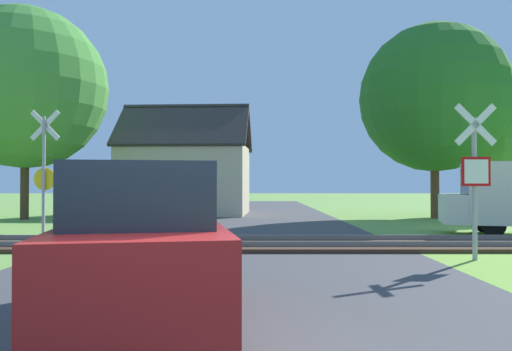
{
  "coord_description": "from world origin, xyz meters",
  "views": [
    {
      "loc": [
        0.49,
        -3.63,
        1.57
      ],
      "look_at": [
        0.5,
        9.87,
        1.8
      ],
      "focal_mm": 35.0,
      "sensor_mm": 36.0,
      "label": 1
    }
  ],
  "objects_px": {
    "house": "(186,177)",
    "tree_far": "(494,130)",
    "stop_sign_near": "(474,173)",
    "parked_car": "(143,244)",
    "tree_left": "(25,88)",
    "tree_right": "(434,98)",
    "crossing_sign_far": "(44,168)"
  },
  "relations": [
    {
      "from": "house",
      "to": "tree_far",
      "type": "xyz_separation_m",
      "value": [
        15.48,
        -1.38,
        2.31
      ]
    },
    {
      "from": "tree_left",
      "to": "crossing_sign_far",
      "type": "bearing_deg",
      "value": -61.9
    },
    {
      "from": "tree_right",
      "to": "tree_far",
      "type": "height_order",
      "value": "tree_right"
    },
    {
      "from": "stop_sign_near",
      "to": "tree_far",
      "type": "distance_m",
      "value": 16.32
    },
    {
      "from": "crossing_sign_far",
      "to": "tree_right",
      "type": "bearing_deg",
      "value": 36.27
    },
    {
      "from": "crossing_sign_far",
      "to": "parked_car",
      "type": "bearing_deg",
      "value": -56.18
    },
    {
      "from": "stop_sign_near",
      "to": "crossing_sign_far",
      "type": "relative_size",
      "value": 0.88
    },
    {
      "from": "house",
      "to": "tree_left",
      "type": "bearing_deg",
      "value": -145.69
    },
    {
      "from": "parked_car",
      "to": "house",
      "type": "bearing_deg",
      "value": 86.58
    },
    {
      "from": "tree_right",
      "to": "parked_car",
      "type": "relative_size",
      "value": 2.11
    },
    {
      "from": "tree_far",
      "to": "crossing_sign_far",
      "type": "bearing_deg",
      "value": -149.32
    },
    {
      "from": "house",
      "to": "crossing_sign_far",
      "type": "bearing_deg",
      "value": -98.01
    },
    {
      "from": "tree_right",
      "to": "tree_left",
      "type": "height_order",
      "value": "tree_left"
    },
    {
      "from": "tree_right",
      "to": "tree_far",
      "type": "xyz_separation_m",
      "value": [
        3.65,
        1.85,
        -1.27
      ]
    },
    {
      "from": "house",
      "to": "tree_far",
      "type": "bearing_deg",
      "value": -2.02
    },
    {
      "from": "crossing_sign_far",
      "to": "tree_right",
      "type": "distance_m",
      "value": 17.01
    },
    {
      "from": "parked_car",
      "to": "tree_left",
      "type": "bearing_deg",
      "value": 108.54
    },
    {
      "from": "tree_right",
      "to": "house",
      "type": "bearing_deg",
      "value": 164.73
    },
    {
      "from": "stop_sign_near",
      "to": "tree_right",
      "type": "relative_size",
      "value": 0.36
    },
    {
      "from": "tree_left",
      "to": "tree_far",
      "type": "xyz_separation_m",
      "value": [
        22.07,
        2.62,
        -1.57
      ]
    },
    {
      "from": "crossing_sign_far",
      "to": "tree_left",
      "type": "height_order",
      "value": "tree_left"
    },
    {
      "from": "house",
      "to": "tree_right",
      "type": "distance_m",
      "value": 12.78
    },
    {
      "from": "stop_sign_near",
      "to": "parked_car",
      "type": "height_order",
      "value": "stop_sign_near"
    },
    {
      "from": "tree_far",
      "to": "parked_car",
      "type": "height_order",
      "value": "tree_far"
    },
    {
      "from": "house",
      "to": "tree_left",
      "type": "xyz_separation_m",
      "value": [
        -6.59,
        -4.0,
        3.88
      ]
    },
    {
      "from": "tree_right",
      "to": "parked_car",
      "type": "height_order",
      "value": "tree_right"
    },
    {
      "from": "tree_left",
      "to": "tree_far",
      "type": "distance_m",
      "value": 22.28
    },
    {
      "from": "house",
      "to": "tree_right",
      "type": "relative_size",
      "value": 0.77
    },
    {
      "from": "tree_left",
      "to": "tree_right",
      "type": "bearing_deg",
      "value": 2.38
    },
    {
      "from": "stop_sign_near",
      "to": "tree_right",
      "type": "bearing_deg",
      "value": -107.66
    },
    {
      "from": "stop_sign_near",
      "to": "tree_far",
      "type": "relative_size",
      "value": 0.49
    },
    {
      "from": "tree_far",
      "to": "tree_left",
      "type": "bearing_deg",
      "value": -173.24
    }
  ]
}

